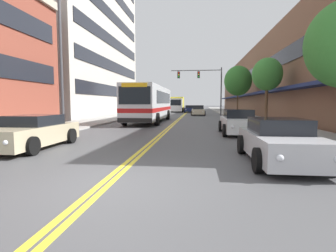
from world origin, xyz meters
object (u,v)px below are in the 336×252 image
(car_dark_grey_moving_second, at_px, (191,108))
(traffic_signal_mast, at_px, (204,81))
(street_tree_right_far, at_px, (238,81))
(box_truck, at_px, (177,104))
(car_white_parked_right_mid, at_px, (238,123))
(car_navy_moving_lead, at_px, (190,109))
(street_lamp_left_near, at_px, (67,42))
(car_champagne_moving_third, at_px, (198,111))
(city_bus, at_px, (150,102))
(car_silver_parked_right_foreground, at_px, (279,142))
(car_beige_parked_left_near, at_px, (33,132))
(street_tree_right_mid, at_px, (267,75))
(fire_hydrant, at_px, (281,128))
(car_red_parked_left_mid, at_px, (154,111))

(car_dark_grey_moving_second, relative_size, traffic_signal_mast, 0.65)
(car_dark_grey_moving_second, xyz_separation_m, street_tree_right_far, (6.46, -20.88, 3.97))
(car_dark_grey_moving_second, distance_m, box_truck, 5.77)
(car_white_parked_right_mid, bearing_deg, car_navy_moving_lead, 96.16)
(car_navy_moving_lead, xyz_separation_m, car_dark_grey_moving_second, (0.00, 6.08, -0.04))
(car_white_parked_right_mid, height_order, box_truck, box_truck)
(street_lamp_left_near, distance_m, street_tree_right_far, 24.14)
(car_navy_moving_lead, height_order, car_champagne_moving_third, car_champagne_moving_third)
(city_bus, distance_m, box_truck, 26.01)
(car_dark_grey_moving_second, height_order, street_lamp_left_near, street_lamp_left_near)
(car_silver_parked_right_foreground, distance_m, street_lamp_left_near, 11.67)
(car_beige_parked_left_near, distance_m, street_tree_right_far, 27.75)
(car_champagne_moving_third, relative_size, street_tree_right_mid, 0.86)
(box_truck, bearing_deg, car_white_parked_right_mid, -79.93)
(traffic_signal_mast, distance_m, fire_hydrant, 24.58)
(car_beige_parked_left_near, distance_m, street_tree_right_mid, 18.23)
(car_dark_grey_moving_second, height_order, car_champagne_moving_third, car_champagne_moving_third)
(car_silver_parked_right_foreground, bearing_deg, street_lamp_left_near, 149.44)
(street_lamp_left_near, bearing_deg, street_tree_right_mid, 36.03)
(car_champagne_moving_third, bearing_deg, fire_hydrant, -81.25)
(car_red_parked_left_mid, bearing_deg, street_lamp_left_near, -91.61)
(car_dark_grey_moving_second, height_order, traffic_signal_mast, traffic_signal_mast)
(car_navy_moving_lead, relative_size, car_dark_grey_moving_second, 1.04)
(city_bus, xyz_separation_m, car_beige_parked_left_near, (-2.00, -14.73, -1.20))
(box_truck, bearing_deg, street_tree_right_mid, -70.74)
(car_beige_parked_left_near, xyz_separation_m, fire_hydrant, (10.36, 3.39, -0.03))
(car_beige_parked_left_near, height_order, car_dark_grey_moving_second, car_beige_parked_left_near)
(car_red_parked_left_mid, relative_size, fire_hydrant, 5.27)
(car_dark_grey_moving_second, distance_m, car_champagne_moving_third, 17.39)
(car_red_parked_left_mid, bearing_deg, box_truck, 79.80)
(car_beige_parked_left_near, height_order, car_champagne_moving_third, car_champagne_moving_third)
(car_navy_moving_lead, xyz_separation_m, fire_hydrant, (5.34, -36.37, -0.02))
(car_beige_parked_left_near, distance_m, car_white_parked_right_mid, 10.36)
(car_white_parked_right_mid, xyz_separation_m, street_tree_right_mid, (3.39, 7.57, 3.44))
(city_bus, height_order, car_white_parked_right_mid, city_bus)
(car_silver_parked_right_foreground, xyz_separation_m, fire_hydrant, (1.55, 4.89, -0.03))
(street_tree_right_mid, xyz_separation_m, fire_hydrant, (-1.74, -9.79, -3.50))
(car_silver_parked_right_foreground, distance_m, fire_hydrant, 5.13)
(car_white_parked_right_mid, relative_size, fire_hydrant, 4.70)
(car_red_parked_left_mid, xyz_separation_m, street_tree_right_far, (11.33, -2.95, 3.91))
(box_truck, bearing_deg, street_tree_right_far, -60.26)
(box_truck, height_order, fire_hydrant, box_truck)
(car_beige_parked_left_near, height_order, street_tree_right_mid, street_tree_right_mid)
(car_dark_grey_moving_second, relative_size, fire_hydrant, 5.04)
(street_lamp_left_near, bearing_deg, fire_hydrant, -3.27)
(car_navy_moving_lead, relative_size, street_tree_right_mid, 0.89)
(car_champagne_moving_third, distance_m, fire_hydrant, 25.41)
(car_white_parked_right_mid, distance_m, car_dark_grey_moving_second, 40.38)
(car_dark_grey_moving_second, bearing_deg, fire_hydrant, -82.84)
(car_red_parked_left_mid, xyz_separation_m, box_truck, (2.31, 12.84, 0.86))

